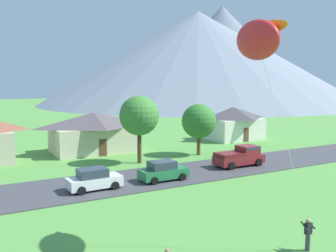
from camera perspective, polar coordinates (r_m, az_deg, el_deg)
name	(u,v)px	position (r m, az deg, el deg)	size (l,w,h in m)	color
road_strip	(101,184)	(31.60, -10.22, -8.83)	(160.00, 7.43, 0.08)	#424247
mountain_far_east_ridge	(222,55)	(160.23, 8.27, 10.80)	(77.38, 77.38, 39.89)	slate
mountain_far_west_ridge	(198,58)	(151.18, 4.60, 10.42)	(124.83, 124.83, 36.33)	gray
house_leftmost	(94,131)	(46.01, -11.33, -0.82)	(10.52, 6.96, 4.83)	beige
house_left_center	(233,122)	(56.04, 9.96, 0.54)	(8.26, 6.49, 4.83)	silver
tree_center	(199,121)	(43.10, 4.78, 0.73)	(4.02, 4.02, 5.99)	brown
tree_right_of_center	(139,116)	(38.59, -4.46, 1.56)	(4.15, 4.15, 7.09)	#4C3823
parked_car_white_mid_west	(94,180)	(29.95, -11.33, -8.08)	(4.27, 2.21, 1.68)	white
parked_car_green_mid_east	(163,171)	(32.07, -0.76, -6.96)	(4.21, 2.10, 1.68)	#237042
pickup_truck_maroon_west_side	(240,156)	(38.10, 11.02, -4.58)	(5.22, 2.37, 1.99)	maroon
kite_flyer_with_kite	(259,42)	(19.41, 13.76, 12.47)	(3.10, 4.04, 11.64)	#3D3D42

